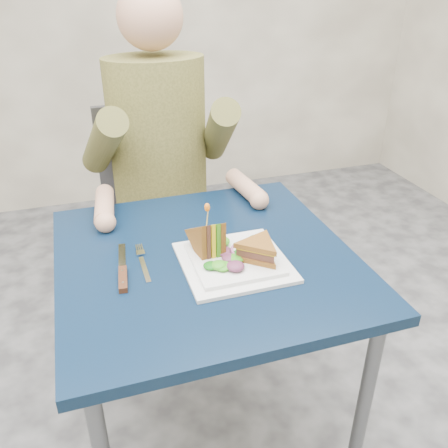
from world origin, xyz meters
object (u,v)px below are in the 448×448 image
object	(u,v)px
chair	(159,206)
fork	(143,263)
sandwich_flat	(259,250)
table	(206,280)
plate	(234,261)
diner	(158,123)
knife	(123,275)
sandwich_upright	(208,240)

from	to	relation	value
chair	fork	size ratio (longest dim) A/B	5.19
chair	sandwich_flat	xyz separation A→B (m)	(0.11, -0.79, 0.23)
sandwich_flat	chair	bearing A→B (deg)	98.07
table	plate	xyz separation A→B (m)	(0.06, -0.06, 0.09)
chair	plate	xyz separation A→B (m)	(0.06, -0.76, 0.20)
chair	fork	bearing A→B (deg)	-103.10
table	plate	bearing A→B (deg)	-47.93
diner	plate	size ratio (longest dim) A/B	2.87
knife	fork	bearing A→B (deg)	35.71
sandwich_upright	knife	world-z (taller)	sandwich_upright
plate	chair	bearing A→B (deg)	94.24
chair	table	bearing A→B (deg)	-90.00
table	knife	size ratio (longest dim) A/B	3.38
chair	diner	size ratio (longest dim) A/B	1.25
knife	sandwich_upright	bearing A→B (deg)	4.21
sandwich_flat	fork	size ratio (longest dim) A/B	0.99
fork	table	bearing A→B (deg)	-2.23
table	sandwich_flat	size ratio (longest dim) A/B	4.21
plate	knife	xyz separation A→B (m)	(-0.27, 0.03, -0.00)
plate	sandwich_flat	size ratio (longest dim) A/B	1.46
plate	sandwich_upright	world-z (taller)	sandwich_upright
knife	chair	bearing A→B (deg)	73.53
sandwich_flat	knife	xyz separation A→B (m)	(-0.33, 0.05, -0.04)
table	diner	bearing A→B (deg)	90.00
knife	diner	bearing A→B (deg)	70.75
sandwich_flat	fork	bearing A→B (deg)	161.00
plate	fork	size ratio (longest dim) A/B	1.45
sandwich_flat	knife	world-z (taller)	sandwich_flat
table	knife	world-z (taller)	knife
table	plate	distance (m)	0.12
plate	sandwich_flat	world-z (taller)	sandwich_flat
sandwich_upright	chair	bearing A→B (deg)	90.16
table	plate	world-z (taller)	plate
diner	fork	size ratio (longest dim) A/B	4.16
diner	sandwich_upright	world-z (taller)	diner
chair	knife	size ratio (longest dim) A/B	4.19
table	sandwich_upright	bearing A→B (deg)	-83.64
diner	fork	xyz separation A→B (m)	(-0.16, -0.58, -0.18)
sandwich_flat	knife	bearing A→B (deg)	170.65
fork	knife	world-z (taller)	knife
diner	knife	xyz separation A→B (m)	(-0.22, -0.62, -0.18)
knife	table	bearing A→B (deg)	8.82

